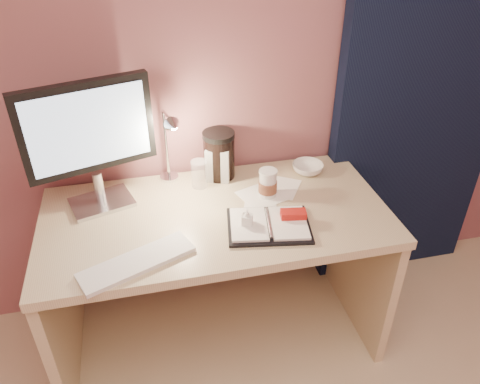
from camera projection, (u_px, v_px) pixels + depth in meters
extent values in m
plane|color=#8C5160|center=(196.00, 58.00, 1.91)|extent=(3.50, 0.00, 3.50)
cube|color=black|center=(426.00, 78.00, 2.14)|extent=(0.85, 0.08, 2.20)
cube|color=#C7B88D|center=(216.00, 217.00, 1.91)|extent=(1.40, 0.70, 0.04)
cube|color=#C7B88D|center=(61.00, 308.00, 1.98)|extent=(0.04, 0.66, 0.69)
cube|color=#C7B88D|center=(358.00, 259.00, 2.24)|extent=(0.04, 0.66, 0.69)
cube|color=#C7B88D|center=(206.00, 228.00, 2.35)|extent=(1.32, 0.03, 0.55)
cube|color=silver|center=(102.00, 202.00, 1.94)|extent=(0.28, 0.24, 0.02)
cylinder|color=silver|center=(99.00, 187.00, 1.90)|extent=(0.04, 0.04, 0.13)
cube|color=black|center=(87.00, 126.00, 1.75)|extent=(0.49, 0.18, 0.35)
cube|color=#AFCEEE|center=(84.00, 130.00, 1.73)|extent=(0.43, 0.13, 0.30)
cube|color=silver|center=(137.00, 262.00, 1.64)|extent=(0.42, 0.27, 0.02)
cube|color=black|center=(269.00, 226.00, 1.81)|extent=(0.35, 0.29, 0.01)
cube|color=white|center=(249.00, 224.00, 1.80)|extent=(0.17, 0.23, 0.01)
cube|color=white|center=(289.00, 223.00, 1.81)|extent=(0.17, 0.23, 0.01)
cube|color=#A50E1A|center=(293.00, 214.00, 1.83)|extent=(0.11, 0.07, 0.03)
cube|color=white|center=(262.00, 196.00, 2.00)|extent=(0.22, 0.22, 0.00)
cube|color=white|center=(261.00, 203.00, 1.95)|extent=(0.17, 0.17, 0.00)
cube|color=white|center=(279.00, 187.00, 2.06)|extent=(0.23, 0.23, 0.00)
cylinder|color=silver|center=(268.00, 185.00, 1.97)|extent=(0.07, 0.07, 0.12)
cylinder|color=brown|center=(268.00, 186.00, 1.97)|extent=(0.08, 0.08, 0.05)
cylinder|color=silver|center=(268.00, 172.00, 1.93)|extent=(0.08, 0.08, 0.01)
cylinder|color=white|center=(199.00, 174.00, 2.03)|extent=(0.07, 0.07, 0.12)
imported|color=silver|center=(308.00, 168.00, 2.15)|extent=(0.18, 0.18, 0.04)
imported|color=silver|center=(247.00, 219.00, 1.79)|extent=(0.05, 0.05, 0.09)
cylinder|color=black|center=(219.00, 157.00, 2.08)|extent=(0.14, 0.14, 0.20)
cube|color=#B8B8B4|center=(218.00, 164.00, 2.07)|extent=(0.13, 0.11, 0.16)
cylinder|color=silver|center=(169.00, 177.00, 2.11)|extent=(0.08, 0.08, 0.01)
cylinder|color=silver|center=(166.00, 145.00, 2.02)|extent=(0.01, 0.01, 0.31)
cone|color=silver|center=(159.00, 128.00, 1.82)|extent=(0.07, 0.07, 0.06)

